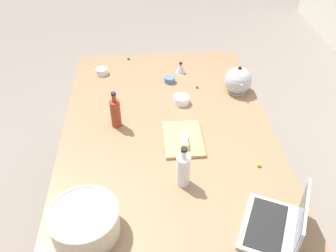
{
  "coord_description": "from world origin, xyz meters",
  "views": [
    {
      "loc": [
        1.58,
        -0.12,
        2.24
      ],
      "look_at": [
        0.0,
        0.0,
        0.95
      ],
      "focal_mm": 38.33,
      "sensor_mm": 36.0,
      "label": 1
    }
  ],
  "objects_px": {
    "laptop": "(279,225)",
    "ramekin_medium": "(181,100)",
    "ramekin_small": "(102,71)",
    "bottle_vinegar": "(183,170)",
    "butter_stick_left": "(184,141)",
    "kettle": "(238,81)",
    "bottle_soy": "(116,113)",
    "mixing_bowl_large": "(84,221)",
    "ramekin_wide": "(170,79)",
    "cutting_board": "(183,139)",
    "kitchen_timer": "(181,68)"
  },
  "relations": [
    {
      "from": "mixing_bowl_large",
      "to": "ramekin_wide",
      "type": "relative_size",
      "value": 4.11
    },
    {
      "from": "laptop",
      "to": "butter_stick_left",
      "type": "bearing_deg",
      "value": -149.52
    },
    {
      "from": "laptop",
      "to": "cutting_board",
      "type": "relative_size",
      "value": 1.23
    },
    {
      "from": "laptop",
      "to": "bottle_soy",
      "type": "xyz_separation_m",
      "value": [
        -0.79,
        -0.72,
        0.05
      ]
    },
    {
      "from": "kettle",
      "to": "ramekin_medium",
      "type": "relative_size",
      "value": 2.14
    },
    {
      "from": "mixing_bowl_large",
      "to": "ramekin_small",
      "type": "relative_size",
      "value": 3.64
    },
    {
      "from": "mixing_bowl_large",
      "to": "bottle_vinegar",
      "type": "xyz_separation_m",
      "value": [
        -0.25,
        0.45,
        0.02
      ]
    },
    {
      "from": "ramekin_small",
      "to": "bottle_soy",
      "type": "bearing_deg",
      "value": 11.81
    },
    {
      "from": "butter_stick_left",
      "to": "mixing_bowl_large",
      "type": "bearing_deg",
      "value": -43.25
    },
    {
      "from": "kettle",
      "to": "ramekin_medium",
      "type": "xyz_separation_m",
      "value": [
        0.11,
        -0.39,
        -0.05
      ]
    },
    {
      "from": "bottle_vinegar",
      "to": "mixing_bowl_large",
      "type": "bearing_deg",
      "value": -61.33
    },
    {
      "from": "bottle_soy",
      "to": "ramekin_wide",
      "type": "xyz_separation_m",
      "value": [
        -0.46,
        0.35,
        -0.07
      ]
    },
    {
      "from": "ramekin_wide",
      "to": "ramekin_small",
      "type": "bearing_deg",
      "value": -106.83
    },
    {
      "from": "bottle_vinegar",
      "to": "ramekin_small",
      "type": "relative_size",
      "value": 2.73
    },
    {
      "from": "laptop",
      "to": "butter_stick_left",
      "type": "height_order",
      "value": "laptop"
    },
    {
      "from": "butter_stick_left",
      "to": "bottle_vinegar",
      "type": "bearing_deg",
      "value": -7.55
    },
    {
      "from": "bottle_soy",
      "to": "kitchen_timer",
      "type": "xyz_separation_m",
      "value": [
        -0.58,
        0.44,
        -0.06
      ]
    },
    {
      "from": "kettle",
      "to": "ramekin_small",
      "type": "xyz_separation_m",
      "value": [
        -0.3,
        -0.92,
        -0.06
      ]
    },
    {
      "from": "mixing_bowl_large",
      "to": "cutting_board",
      "type": "height_order",
      "value": "mixing_bowl_large"
    },
    {
      "from": "mixing_bowl_large",
      "to": "kettle",
      "type": "distance_m",
      "value": 1.37
    },
    {
      "from": "ramekin_small",
      "to": "ramekin_wide",
      "type": "height_order",
      "value": "ramekin_small"
    },
    {
      "from": "kettle",
      "to": "bottle_soy",
      "type": "bearing_deg",
      "value": -68.99
    },
    {
      "from": "laptop",
      "to": "butter_stick_left",
      "type": "xyz_separation_m",
      "value": [
        -0.58,
        -0.34,
        -0.01
      ]
    },
    {
      "from": "bottle_vinegar",
      "to": "kettle",
      "type": "xyz_separation_m",
      "value": [
        -0.79,
        0.45,
        -0.01
      ]
    },
    {
      "from": "ramekin_wide",
      "to": "cutting_board",
      "type": "bearing_deg",
      "value": 2.31
    },
    {
      "from": "bottle_vinegar",
      "to": "kettle",
      "type": "distance_m",
      "value": 0.91
    },
    {
      "from": "mixing_bowl_large",
      "to": "ramekin_wide",
      "type": "height_order",
      "value": "mixing_bowl_large"
    },
    {
      "from": "bottle_vinegar",
      "to": "ramekin_small",
      "type": "xyz_separation_m",
      "value": [
        -1.08,
        -0.47,
        -0.07
      ]
    },
    {
      "from": "cutting_board",
      "to": "butter_stick_left",
      "type": "bearing_deg",
      "value": 0.0
    },
    {
      "from": "butter_stick_left",
      "to": "ramekin_small",
      "type": "bearing_deg",
      "value": -148.27
    },
    {
      "from": "bottle_vinegar",
      "to": "kettle",
      "type": "relative_size",
      "value": 1.08
    },
    {
      "from": "kitchen_timer",
      "to": "kettle",
      "type": "bearing_deg",
      "value": 51.74
    },
    {
      "from": "ramekin_medium",
      "to": "kitchen_timer",
      "type": "xyz_separation_m",
      "value": [
        -0.39,
        0.04,
        0.01
      ]
    },
    {
      "from": "laptop",
      "to": "mixing_bowl_large",
      "type": "xyz_separation_m",
      "value": [
        -0.07,
        -0.83,
        0.02
      ]
    },
    {
      "from": "cutting_board",
      "to": "laptop",
      "type": "bearing_deg",
      "value": 28.57
    },
    {
      "from": "bottle_soy",
      "to": "kitchen_timer",
      "type": "distance_m",
      "value": 0.73
    },
    {
      "from": "butter_stick_left",
      "to": "ramekin_medium",
      "type": "height_order",
      "value": "butter_stick_left"
    },
    {
      "from": "bottle_soy",
      "to": "bottle_vinegar",
      "type": "relative_size",
      "value": 1.0
    },
    {
      "from": "laptop",
      "to": "cutting_board",
      "type": "distance_m",
      "value": 0.72
    },
    {
      "from": "laptop",
      "to": "ramekin_medium",
      "type": "xyz_separation_m",
      "value": [
        -0.99,
        -0.31,
        -0.02
      ]
    },
    {
      "from": "butter_stick_left",
      "to": "ramekin_small",
      "type": "distance_m",
      "value": 0.95
    },
    {
      "from": "ramekin_small",
      "to": "laptop",
      "type": "bearing_deg",
      "value": 31.21
    },
    {
      "from": "bottle_vinegar",
      "to": "laptop",
      "type": "bearing_deg",
      "value": 50.52
    },
    {
      "from": "ramekin_wide",
      "to": "bottle_soy",
      "type": "bearing_deg",
      "value": -37.63
    },
    {
      "from": "ramekin_small",
      "to": "ramekin_medium",
      "type": "xyz_separation_m",
      "value": [
        0.4,
        0.53,
        0.0
      ]
    },
    {
      "from": "kettle",
      "to": "ramekin_wide",
      "type": "distance_m",
      "value": 0.47
    },
    {
      "from": "mixing_bowl_large",
      "to": "ramekin_wide",
      "type": "bearing_deg",
      "value": 158.76
    },
    {
      "from": "bottle_vinegar",
      "to": "cutting_board",
      "type": "bearing_deg",
      "value": 173.56
    },
    {
      "from": "laptop",
      "to": "ramekin_small",
      "type": "height_order",
      "value": "laptop"
    },
    {
      "from": "butter_stick_left",
      "to": "kettle",
      "type": "bearing_deg",
      "value": 141.09
    }
  ]
}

